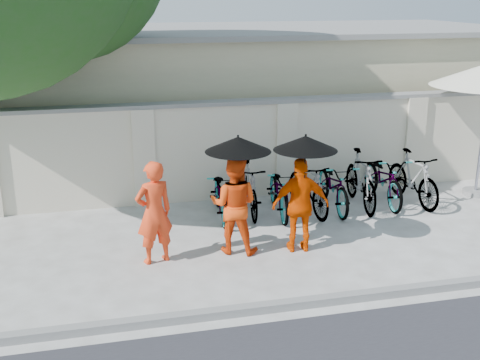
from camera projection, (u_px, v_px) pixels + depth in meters
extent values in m
plane|color=silver|center=(224.00, 262.00, 9.81)|extent=(80.00, 80.00, 0.00)
cube|color=slate|center=(250.00, 309.00, 8.22)|extent=(40.00, 0.16, 0.12)
cube|color=beige|center=(239.00, 151.00, 12.71)|extent=(20.00, 0.30, 2.00)
cube|color=#C1B895|center=(242.00, 93.00, 16.28)|extent=(14.00, 6.00, 3.20)
imported|color=#F23C17|center=(154.00, 213.00, 9.57)|extent=(0.72, 0.58, 1.70)
imported|color=#E13F0C|center=(234.00, 205.00, 9.97)|extent=(1.00, 0.90, 1.68)
cylinder|color=black|center=(238.00, 172.00, 9.73)|extent=(0.02, 0.02, 0.94)
cone|color=black|center=(238.00, 144.00, 9.59)|extent=(1.07, 1.07, 0.25)
imported|color=#D94000|center=(301.00, 205.00, 10.01)|extent=(0.99, 0.51, 1.62)
cylinder|color=black|center=(305.00, 172.00, 9.76)|extent=(0.02, 0.02, 0.98)
cone|color=black|center=(306.00, 143.00, 9.62)|extent=(1.04, 1.04, 0.24)
cylinder|color=slate|center=(475.00, 192.00, 13.05)|extent=(0.54, 0.54, 0.11)
imported|color=#A0A0B2|center=(221.00, 193.00, 11.63)|extent=(0.80, 1.89, 0.97)
imported|color=#A0A0B2|center=(250.00, 189.00, 11.79)|extent=(0.64, 1.77, 1.04)
imported|color=#A0A0B2|center=(280.00, 190.00, 11.80)|extent=(0.86, 1.92, 0.98)
imported|color=#A0A0B2|center=(308.00, 187.00, 11.87)|extent=(0.70, 1.81, 1.06)
imported|color=#A0A0B2|center=(334.00, 185.00, 12.08)|extent=(0.79, 1.93, 0.99)
imported|color=#A0A0B2|center=(361.00, 180.00, 12.16)|extent=(0.76, 1.97, 1.15)
imported|color=#A0A0B2|center=(384.00, 179.00, 12.42)|extent=(0.83, 2.01, 1.03)
imported|color=#A0A0B2|center=(413.00, 178.00, 12.39)|extent=(0.66, 1.86, 1.09)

